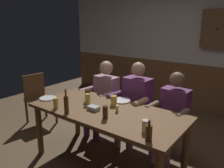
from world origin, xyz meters
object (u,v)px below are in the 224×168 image
bottle_0 (66,104)px  pint_glass_0 (114,100)px  person_0 (103,95)px  pint_glass_1 (105,112)px  wall_dart_cabinet (218,29)px  pint_glass_4 (88,99)px  bottle_1 (149,133)px  pint_glass_5 (88,95)px  condiment_caddy (93,108)px  person_2 (172,113)px  person_1 (135,100)px  table_candle (117,108)px  pint_glass_3 (145,126)px  pint_glass_2 (56,103)px  plate_0 (121,100)px  chair_empty_near_left (38,97)px  plate_1 (48,98)px  dining_table (106,117)px

bottle_0 → pint_glass_0: bearing=63.7°
person_0 → pint_glass_1: person_0 is taller
person_0 → wall_dart_cabinet: (1.19, 1.88, 1.00)m
pint_glass_4 → bottle_1: bearing=-18.3°
person_0 → pint_glass_5: person_0 is taller
condiment_caddy → person_2: bearing=47.1°
person_1 → table_candle: size_ratio=15.50×
pint_glass_5 → pint_glass_3: bearing=-16.9°
table_candle → pint_glass_3: bearing=-25.7°
person_1 → pint_glass_2: person_1 is taller
pint_glass_0 → wall_dart_cabinet: (0.62, 2.35, 0.85)m
pint_glass_1 → wall_dart_cabinet: 2.90m
plate_0 → wall_dart_cabinet: 2.43m
pint_glass_3 → wall_dart_cabinet: bearing=91.4°
person_2 → chair_empty_near_left: person_2 is taller
person_2 → plate_1: (-1.49, -0.82, 0.12)m
plate_1 → bottle_0: size_ratio=0.76×
bottle_0 → pint_glass_4: bearing=91.3°
person_1 → pint_glass_1: (0.15, -0.88, 0.14)m
pint_glass_5 → pint_glass_0: bearing=12.2°
person_2 → chair_empty_near_left: bearing=12.3°
pint_glass_0 → pint_glass_3: size_ratio=1.02×
bottle_1 → bottle_0: bearing=-179.0°
pint_glass_1 → pint_glass_5: bearing=150.7°
person_0 → bottle_0: person_0 is taller
pint_glass_4 → person_0: bearing=113.1°
person_2 → plate_0: bearing=27.9°
condiment_caddy → bottle_0: (-0.18, -0.27, 0.09)m
person_2 → pint_glass_5: 1.14m
condiment_caddy → pint_glass_4: 0.22m
chair_empty_near_left → wall_dart_cabinet: bearing=142.2°
plate_0 → bottle_0: bearing=-109.6°
person_2 → plate_0: (-0.61, -0.28, 0.12)m
person_1 → pint_glass_5: (-0.40, -0.57, 0.15)m
bottle_0 → plate_0: bearing=70.4°
plate_1 → person_0: bearing=68.8°
pint_glass_2 → dining_table: bearing=32.3°
bottle_0 → dining_table: bearing=51.1°
plate_0 → bottle_0: size_ratio=0.85×
pint_glass_1 → wall_dart_cabinet: bearing=80.7°
table_candle → wall_dart_cabinet: bearing=79.7°
plate_1 → bottle_1: (1.68, -0.19, 0.07)m
plate_0 → wall_dart_cabinet: (0.63, 2.17, 0.90)m
person_1 → person_2: size_ratio=1.06×
bottle_1 → pint_glass_5: bottle_1 is taller
pint_glass_5 → person_2: bearing=29.1°
pint_glass_5 → person_1: bearing=55.0°
pint_glass_1 → bottle_1: bearing=-13.5°
bottle_1 → pint_glass_1: (-0.62, 0.15, -0.01)m
condiment_caddy → pint_glass_1: size_ratio=0.96×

